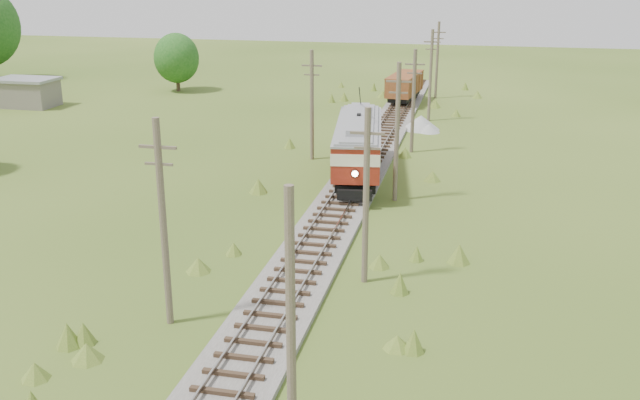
# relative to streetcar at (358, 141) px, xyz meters

# --- Properties ---
(railbed_main) EXTENTS (3.60, 96.00, 0.57)m
(railbed_main) POSITION_rel_streetcar_xyz_m (-0.00, -1.30, -2.63)
(railbed_main) COLOR #605B54
(railbed_main) RESTS_ON ground
(streetcar) EXTENTS (4.97, 13.68, 6.19)m
(streetcar) POSITION_rel_streetcar_xyz_m (0.00, 0.00, 0.00)
(streetcar) COLOR black
(streetcar) RESTS_ON ground
(gondola) EXTENTS (3.54, 8.45, 2.73)m
(gondola) POSITION_rel_streetcar_xyz_m (-0.00, 30.43, -0.79)
(gondola) COLOR black
(gondola) RESTS_ON ground
(gravel_pile) EXTENTS (3.68, 3.90, 1.34)m
(gravel_pile) POSITION_rel_streetcar_xyz_m (3.12, 17.39, -2.20)
(gravel_pile) COLOR gray
(gravel_pile) RESTS_ON ground
(utility_pole_r_1) EXTENTS (0.30, 0.30, 8.80)m
(utility_pole_r_1) POSITION_rel_streetcar_xyz_m (3.10, -30.30, 1.57)
(utility_pole_r_1) COLOR brown
(utility_pole_r_1) RESTS_ON ground
(utility_pole_r_2) EXTENTS (1.60, 0.30, 8.60)m
(utility_pole_r_2) POSITION_rel_streetcar_xyz_m (3.30, -17.30, 1.60)
(utility_pole_r_2) COLOR brown
(utility_pole_r_2) RESTS_ON ground
(utility_pole_r_3) EXTENTS (1.60, 0.30, 9.00)m
(utility_pole_r_3) POSITION_rel_streetcar_xyz_m (3.20, -4.30, 1.80)
(utility_pole_r_3) COLOR brown
(utility_pole_r_3) RESTS_ON ground
(utility_pole_r_4) EXTENTS (1.60, 0.30, 8.40)m
(utility_pole_r_4) POSITION_rel_streetcar_xyz_m (3.00, 8.70, 1.50)
(utility_pole_r_4) COLOR brown
(utility_pole_r_4) RESTS_ON ground
(utility_pole_r_5) EXTENTS (1.60, 0.30, 8.90)m
(utility_pole_r_5) POSITION_rel_streetcar_xyz_m (3.40, 21.70, 1.75)
(utility_pole_r_5) COLOR brown
(utility_pole_r_5) RESTS_ON ground
(utility_pole_r_6) EXTENTS (1.60, 0.30, 8.70)m
(utility_pole_r_6) POSITION_rel_streetcar_xyz_m (3.20, 34.70, 1.65)
(utility_pole_r_6) COLOR brown
(utility_pole_r_6) RESTS_ON ground
(utility_pole_l_a) EXTENTS (1.60, 0.30, 9.00)m
(utility_pole_l_a) POSITION_rel_streetcar_xyz_m (-4.20, -23.30, 1.80)
(utility_pole_l_a) COLOR brown
(utility_pole_l_a) RESTS_ON ground
(utility_pole_l_b) EXTENTS (1.60, 0.30, 8.60)m
(utility_pole_l_b) POSITION_rel_streetcar_xyz_m (-4.50, 4.70, 1.60)
(utility_pole_l_b) COLOR brown
(utility_pole_l_b) RESTS_ON ground
(tree_mid_a) EXTENTS (5.46, 5.46, 7.03)m
(tree_mid_a) POSITION_rel_streetcar_xyz_m (-28.00, 32.70, 1.19)
(tree_mid_a) COLOR #38281C
(tree_mid_a) RESTS_ON ground
(shed) EXTENTS (6.40, 4.40, 3.10)m
(shed) POSITION_rel_streetcar_xyz_m (-40.00, 19.70, -1.25)
(shed) COLOR slate
(shed) RESTS_ON ground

